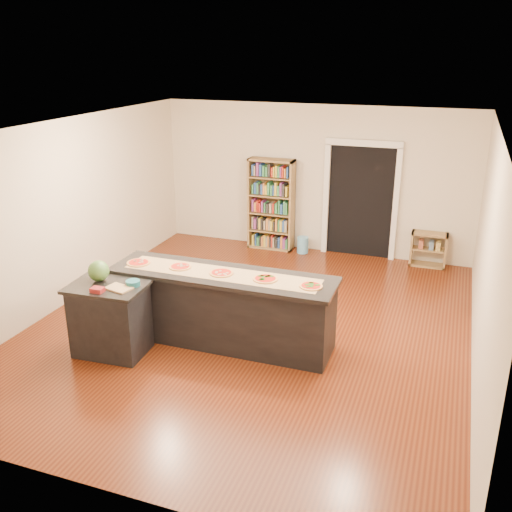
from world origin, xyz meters
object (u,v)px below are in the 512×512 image
(side_counter, at_px, (110,319))
(waste_bin, at_px, (303,245))
(kitchen_island, at_px, (223,308))
(watermelon, at_px, (99,271))
(bookshelf, at_px, (271,205))
(low_shelf, at_px, (428,249))

(side_counter, bearing_deg, waste_bin, 70.09)
(kitchen_island, distance_m, side_counter, 1.46)
(watermelon, bearing_deg, waste_bin, 71.37)
(bookshelf, distance_m, watermelon, 4.60)
(kitchen_island, height_order, low_shelf, kitchen_island)
(kitchen_island, bearing_deg, bookshelf, 98.63)
(side_counter, xyz_separation_m, low_shelf, (3.67, 4.63, -0.17))
(side_counter, relative_size, bookshelf, 0.54)
(low_shelf, relative_size, waste_bin, 2.00)
(bookshelf, relative_size, watermelon, 6.59)
(kitchen_island, relative_size, watermelon, 11.24)
(low_shelf, distance_m, waste_bin, 2.34)
(waste_bin, relative_size, watermelon, 1.18)
(kitchen_island, height_order, bookshelf, bookshelf)
(watermelon, bearing_deg, kitchen_island, 24.98)
(kitchen_island, xyz_separation_m, bookshelf, (-0.60, 3.86, 0.39))
(side_counter, relative_size, low_shelf, 1.52)
(waste_bin, bearing_deg, kitchen_island, -91.16)
(bookshelf, bearing_deg, watermelon, -100.36)
(side_counter, height_order, waste_bin, side_counter)
(low_shelf, bearing_deg, waste_bin, -177.83)
(low_shelf, distance_m, watermelon, 6.00)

